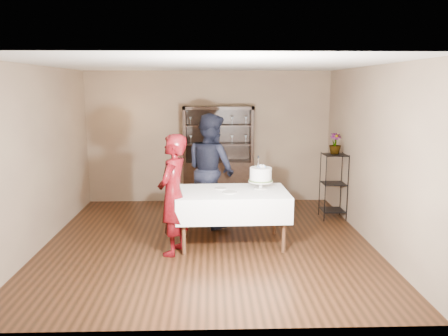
{
  "coord_description": "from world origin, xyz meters",
  "views": [
    {
      "loc": [
        0.05,
        -6.49,
        2.39
      ],
      "look_at": [
        0.25,
        0.1,
        1.15
      ],
      "focal_mm": 35.0,
      "sensor_mm": 36.0,
      "label": 1
    }
  ],
  "objects_px": {
    "plant_etagere": "(334,183)",
    "potted_plant": "(335,144)",
    "cake_table": "(232,203)",
    "woman": "(173,195)",
    "china_hutch": "(218,172)",
    "cake": "(261,175)",
    "man": "(211,170)"
  },
  "relations": [
    {
      "from": "china_hutch",
      "to": "potted_plant",
      "type": "xyz_separation_m",
      "value": [
        2.09,
        -1.01,
        0.71
      ]
    },
    {
      "from": "woman",
      "to": "cake",
      "type": "xyz_separation_m",
      "value": [
        1.31,
        0.5,
        0.17
      ]
    },
    {
      "from": "man",
      "to": "cake",
      "type": "xyz_separation_m",
      "value": [
        0.77,
        -0.85,
        0.07
      ]
    },
    {
      "from": "cake_table",
      "to": "potted_plant",
      "type": "height_order",
      "value": "potted_plant"
    },
    {
      "from": "man",
      "to": "potted_plant",
      "type": "bearing_deg",
      "value": -118.71
    },
    {
      "from": "woman",
      "to": "potted_plant",
      "type": "distance_m",
      "value": 3.29
    },
    {
      "from": "plant_etagere",
      "to": "man",
      "type": "xyz_separation_m",
      "value": [
        -2.23,
        -0.29,
        0.32
      ]
    },
    {
      "from": "woman",
      "to": "potted_plant",
      "type": "relative_size",
      "value": 4.6
    },
    {
      "from": "potted_plant",
      "to": "man",
      "type": "bearing_deg",
      "value": -171.65
    },
    {
      "from": "china_hutch",
      "to": "potted_plant",
      "type": "height_order",
      "value": "china_hutch"
    },
    {
      "from": "cake_table",
      "to": "potted_plant",
      "type": "bearing_deg",
      "value": 34.71
    },
    {
      "from": "woman",
      "to": "china_hutch",
      "type": "bearing_deg",
      "value": -176.8
    },
    {
      "from": "cake_table",
      "to": "woman",
      "type": "relative_size",
      "value": 0.97
    },
    {
      "from": "woman",
      "to": "man",
      "type": "distance_m",
      "value": 1.46
    },
    {
      "from": "man",
      "to": "potted_plant",
      "type": "xyz_separation_m",
      "value": [
        2.24,
        0.33,
        0.4
      ]
    },
    {
      "from": "plant_etagere",
      "to": "potted_plant",
      "type": "bearing_deg",
      "value": 81.4
    },
    {
      "from": "cake_table",
      "to": "woman",
      "type": "xyz_separation_m",
      "value": [
        -0.86,
        -0.35,
        0.23
      ]
    },
    {
      "from": "plant_etagere",
      "to": "cake",
      "type": "bearing_deg",
      "value": -142.15
    },
    {
      "from": "china_hutch",
      "to": "woman",
      "type": "xyz_separation_m",
      "value": [
        -0.69,
        -2.69,
        0.21
      ]
    },
    {
      "from": "cake_table",
      "to": "potted_plant",
      "type": "relative_size",
      "value": 4.48
    },
    {
      "from": "cake",
      "to": "potted_plant",
      "type": "distance_m",
      "value": 1.92
    },
    {
      "from": "plant_etagere",
      "to": "potted_plant",
      "type": "xyz_separation_m",
      "value": [
        0.01,
        0.04,
        0.73
      ]
    },
    {
      "from": "cake_table",
      "to": "cake",
      "type": "bearing_deg",
      "value": 18.21
    },
    {
      "from": "cake_table",
      "to": "potted_plant",
      "type": "distance_m",
      "value": 2.45
    },
    {
      "from": "woman",
      "to": "plant_etagere",
      "type": "bearing_deg",
      "value": 138.18
    },
    {
      "from": "man",
      "to": "potted_plant",
      "type": "relative_size",
      "value": 5.14
    },
    {
      "from": "cake",
      "to": "potted_plant",
      "type": "xyz_separation_m",
      "value": [
        1.47,
        1.18,
        0.33
      ]
    },
    {
      "from": "woman",
      "to": "man",
      "type": "height_order",
      "value": "man"
    },
    {
      "from": "cake_table",
      "to": "woman",
      "type": "bearing_deg",
      "value": -157.86
    },
    {
      "from": "woman",
      "to": "potted_plant",
      "type": "xyz_separation_m",
      "value": [
        2.78,
        1.68,
        0.51
      ]
    },
    {
      "from": "cake_table",
      "to": "plant_etagere",
      "type": "bearing_deg",
      "value": 33.92
    },
    {
      "from": "cake_table",
      "to": "cake",
      "type": "height_order",
      "value": "cake"
    }
  ]
}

